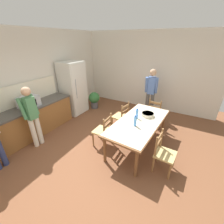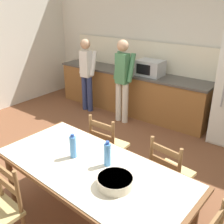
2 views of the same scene
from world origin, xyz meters
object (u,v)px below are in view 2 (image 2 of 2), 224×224
bottle_near_centre (73,147)px  person_at_counter (123,78)px  person_at_sink (87,72)px  serving_bowl (115,181)px  chair_side_far_left (108,146)px  chair_side_far_right (170,174)px  dining_table (92,172)px  bottle_off_centre (107,154)px  microwave (150,68)px

bottle_near_centre → person_at_counter: person_at_counter is taller
person_at_sink → person_at_counter: bearing=-91.2°
bottle_near_centre → person_at_sink: (-1.94, 2.36, -0.01)m
serving_bowl → chair_side_far_left: size_ratio=0.35×
chair_side_far_right → dining_table: bearing=63.1°
bottle_off_centre → person_at_counter: bearing=121.6°
microwave → serving_bowl: microwave is taller
microwave → bottle_near_centre: 2.95m
dining_table → chair_side_far_left: size_ratio=2.39×
serving_bowl → person_at_counter: 2.95m
bottle_off_centre → person_at_sink: size_ratio=0.17×
dining_table → person_at_sink: person_at_sink is taller
dining_table → chair_side_far_right: size_ratio=2.39×
serving_bowl → person_at_counter: person_at_counter is taller
dining_table → bottle_near_centre: size_ratio=8.04×
microwave → person_at_sink: 1.35m
serving_bowl → chair_side_far_right: bearing=79.6°
bottle_near_centre → serving_bowl: 0.64m
bottle_off_centre → chair_side_far_left: bottle_off_centre is taller
chair_side_far_right → person_at_counter: (-1.79, 1.61, 0.47)m
bottle_off_centre → chair_side_far_right: size_ratio=0.30×
bottle_near_centre → serving_bowl: (0.63, -0.11, -0.07)m
microwave → bottle_off_centre: bearing=-68.6°
microwave → person_at_counter: size_ratio=0.31×
dining_table → chair_side_far_left: bearing=117.6°
dining_table → bottle_off_centre: 0.25m
dining_table → person_at_sink: size_ratio=1.41×
dining_table → person_at_sink: bearing=132.9°
microwave → person_at_counter: bearing=-120.1°
microwave → bottle_off_centre: (1.08, -2.76, -0.16)m
dining_table → bottle_near_centre: 0.33m
microwave → chair_side_far_right: bearing=-55.0°
bottle_near_centre → chair_side_far_right: bearing=43.1°
chair_side_far_right → chair_side_far_left: (-0.94, 0.06, 0.00)m
dining_table → serving_bowl: 0.40m
dining_table → bottle_off_centre: (0.11, 0.12, 0.20)m
microwave → person_at_counter: person_at_counter is taller
microwave → person_at_counter: 0.61m
serving_bowl → microwave: bearing=114.1°
chair_side_far_right → serving_bowl: bearing=87.4°
chair_side_far_left → person_at_sink: size_ratio=0.59×
person_at_sink → chair_side_far_left: bearing=-131.3°
chair_side_far_left → bottle_near_centre: bearing=100.3°
microwave → chair_side_far_left: bearing=-75.3°
bottle_near_centre → chair_side_far_left: (-0.16, 0.79, -0.43)m
chair_side_far_left → person_at_counter: 1.83m
serving_bowl → chair_side_far_right: 0.93m
bottle_near_centre → chair_side_far_left: bearing=101.4°
bottle_off_centre → chair_side_far_left: size_ratio=0.30×
bottle_off_centre → bottle_near_centre: bearing=-165.3°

